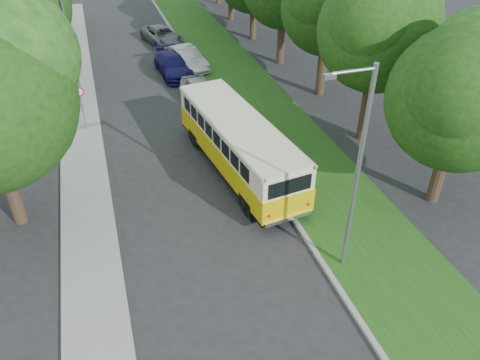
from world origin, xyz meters
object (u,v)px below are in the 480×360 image
object	(u,v)px
lamppost_near	(356,170)
vintage_bus	(239,146)
car_grey	(162,35)
car_silver	(201,92)
car_blue	(173,65)
car_white	(187,58)
lamppost_far	(67,35)

from	to	relation	value
lamppost_near	vintage_bus	world-z (taller)	lamppost_near
car_grey	vintage_bus	bearing A→B (deg)	-103.14
car_silver	car_blue	world-z (taller)	car_silver
car_silver	car_white	world-z (taller)	car_white
car_silver	car_grey	size ratio (longest dim) A/B	0.90
car_blue	car_grey	bearing A→B (deg)	82.51
car_silver	car_grey	distance (m)	12.13
lamppost_near	car_blue	xyz separation A→B (m)	(-2.39, 20.68, -3.66)
car_white	car_blue	size ratio (longest dim) A/B	0.93
lamppost_far	car_silver	world-z (taller)	lamppost_far
lamppost_far	car_silver	xyz separation A→B (m)	(7.32, -2.99, -3.38)
car_silver	vintage_bus	bearing A→B (deg)	-96.69
lamppost_near	car_grey	distance (m)	27.95
car_white	car_grey	world-z (taller)	car_white
lamppost_far	car_silver	bearing A→B (deg)	-22.25
lamppost_far	lamppost_near	bearing A→B (deg)	-64.29
car_white	vintage_bus	bearing A→B (deg)	-105.50
lamppost_near	car_blue	bearing A→B (deg)	96.58
lamppost_far	vintage_bus	xyz separation A→B (m)	(7.19, -11.14, -2.66)
vintage_bus	car_blue	size ratio (longest dim) A/B	2.00
lamppost_near	car_white	size ratio (longest dim) A/B	1.75
car_white	lamppost_near	bearing A→B (deg)	-100.26
lamppost_near	lamppost_far	distance (m)	20.53
car_grey	car_silver	bearing A→B (deg)	-102.07
car_white	car_grey	xyz separation A→B (m)	(-0.76, 6.05, -0.08)
lamppost_far	car_grey	xyz separation A→B (m)	(6.94, 9.13, -3.44)
lamppost_far	vintage_bus	size ratio (longest dim) A/B	0.77
lamppost_far	car_blue	distance (m)	7.67
vintage_bus	car_grey	distance (m)	20.29
car_silver	car_blue	bearing A→B (deg)	92.93
car_white	car_grey	bearing A→B (deg)	83.70
vintage_bus	car_blue	world-z (taller)	vintage_bus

